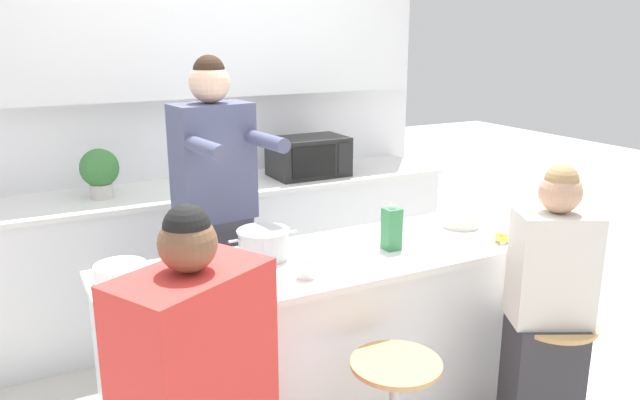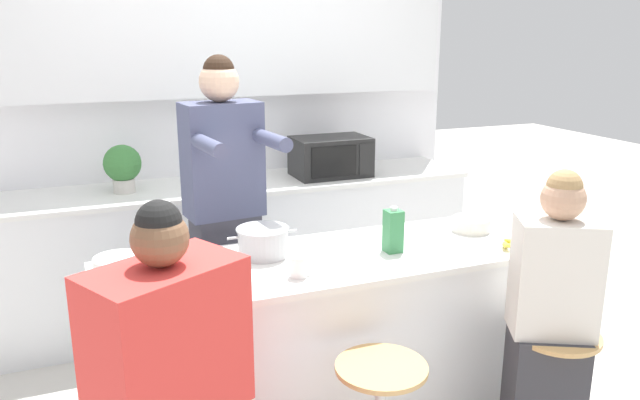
{
  "view_description": "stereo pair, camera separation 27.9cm",
  "coord_description": "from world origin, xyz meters",
  "px_view_note": "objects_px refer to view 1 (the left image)",
  "views": [
    {
      "loc": [
        -1.26,
        -2.32,
        1.86
      ],
      "look_at": [
        0.0,
        0.07,
        1.13
      ],
      "focal_mm": 35.0,
      "sensor_mm": 36.0,
      "label": 1
    },
    {
      "loc": [
        -1.0,
        -2.44,
        1.86
      ],
      "look_at": [
        0.0,
        0.07,
        1.13
      ],
      "focal_mm": 35.0,
      "sensor_mm": 36.0,
      "label": 2
    }
  ],
  "objects_px": {
    "juice_carton": "(392,228)",
    "potted_plant": "(100,170)",
    "bar_stool_rightmost": "(549,384)",
    "person_seated_near": "(546,326)",
    "microwave": "(309,157)",
    "person_cooking": "(217,230)",
    "coffee_cup_near": "(306,267)",
    "fruit_bowl": "(460,220)",
    "banana_bunch": "(504,238)",
    "cooking_pot": "(264,244)",
    "kitchen_island": "(327,344)"
  },
  "relations": [
    {
      "from": "juice_carton",
      "to": "potted_plant",
      "type": "distance_m",
      "value": 1.81
    },
    {
      "from": "bar_stool_rightmost",
      "to": "person_seated_near",
      "type": "height_order",
      "value": "person_seated_near"
    },
    {
      "from": "microwave",
      "to": "person_cooking",
      "type": "bearing_deg",
      "value": -139.94
    },
    {
      "from": "person_cooking",
      "to": "microwave",
      "type": "bearing_deg",
      "value": 33.35
    },
    {
      "from": "juice_carton",
      "to": "microwave",
      "type": "xyz_separation_m",
      "value": [
        0.28,
        1.42,
        0.07
      ]
    },
    {
      "from": "coffee_cup_near",
      "to": "potted_plant",
      "type": "bearing_deg",
      "value": 109.23
    },
    {
      "from": "fruit_bowl",
      "to": "potted_plant",
      "type": "height_order",
      "value": "potted_plant"
    },
    {
      "from": "banana_bunch",
      "to": "juice_carton",
      "type": "relative_size",
      "value": 0.67
    },
    {
      "from": "person_seated_near",
      "to": "microwave",
      "type": "xyz_separation_m",
      "value": [
        -0.18,
        1.95,
        0.43
      ]
    },
    {
      "from": "cooking_pot",
      "to": "coffee_cup_near",
      "type": "height_order",
      "value": "cooking_pot"
    },
    {
      "from": "microwave",
      "to": "banana_bunch",
      "type": "bearing_deg",
      "value": -81.17
    },
    {
      "from": "juice_carton",
      "to": "person_cooking",
      "type": "bearing_deg",
      "value": 133.91
    },
    {
      "from": "kitchen_island",
      "to": "fruit_bowl",
      "type": "relative_size",
      "value": 10.55
    },
    {
      "from": "fruit_bowl",
      "to": "banana_bunch",
      "type": "distance_m",
      "value": 0.3
    },
    {
      "from": "person_seated_near",
      "to": "juice_carton",
      "type": "relative_size",
      "value": 6.29
    },
    {
      "from": "juice_carton",
      "to": "coffee_cup_near",
      "type": "bearing_deg",
      "value": -165.91
    },
    {
      "from": "cooking_pot",
      "to": "microwave",
      "type": "height_order",
      "value": "microwave"
    },
    {
      "from": "juice_carton",
      "to": "kitchen_island",
      "type": "bearing_deg",
      "value": 172.06
    },
    {
      "from": "person_seated_near",
      "to": "potted_plant",
      "type": "bearing_deg",
      "value": 154.58
    },
    {
      "from": "potted_plant",
      "to": "cooking_pot",
      "type": "bearing_deg",
      "value": -69.33
    },
    {
      "from": "coffee_cup_near",
      "to": "banana_bunch",
      "type": "relative_size",
      "value": 0.77
    },
    {
      "from": "coffee_cup_near",
      "to": "juice_carton",
      "type": "bearing_deg",
      "value": 14.09
    },
    {
      "from": "juice_carton",
      "to": "bar_stool_rightmost",
      "type": "bearing_deg",
      "value": -48.71
    },
    {
      "from": "coffee_cup_near",
      "to": "potted_plant",
      "type": "relative_size",
      "value": 0.38
    },
    {
      "from": "cooking_pot",
      "to": "juice_carton",
      "type": "bearing_deg",
      "value": -16.42
    },
    {
      "from": "banana_bunch",
      "to": "microwave",
      "type": "bearing_deg",
      "value": 98.83
    },
    {
      "from": "banana_bunch",
      "to": "bar_stool_rightmost",
      "type": "bearing_deg",
      "value": -96.07
    },
    {
      "from": "bar_stool_rightmost",
      "to": "juice_carton",
      "type": "height_order",
      "value": "juice_carton"
    },
    {
      "from": "cooking_pot",
      "to": "banana_bunch",
      "type": "relative_size",
      "value": 2.27
    },
    {
      "from": "bar_stool_rightmost",
      "to": "person_cooking",
      "type": "bearing_deg",
      "value": 132.73
    },
    {
      "from": "person_cooking",
      "to": "person_seated_near",
      "type": "relative_size",
      "value": 1.31
    },
    {
      "from": "bar_stool_rightmost",
      "to": "cooking_pot",
      "type": "height_order",
      "value": "cooking_pot"
    },
    {
      "from": "person_cooking",
      "to": "fruit_bowl",
      "type": "relative_size",
      "value": 9.18
    },
    {
      "from": "kitchen_island",
      "to": "coffee_cup_near",
      "type": "xyz_separation_m",
      "value": [
        -0.19,
        -0.17,
        0.48
      ]
    },
    {
      "from": "kitchen_island",
      "to": "banana_bunch",
      "type": "relative_size",
      "value": 14.11
    },
    {
      "from": "juice_carton",
      "to": "microwave",
      "type": "height_order",
      "value": "microwave"
    },
    {
      "from": "potted_plant",
      "to": "bar_stool_rightmost",
      "type": "bearing_deg",
      "value": -52.52
    },
    {
      "from": "person_seated_near",
      "to": "fruit_bowl",
      "type": "relative_size",
      "value": 6.99
    },
    {
      "from": "kitchen_island",
      "to": "bar_stool_rightmost",
      "type": "relative_size",
      "value": 3.16
    },
    {
      "from": "kitchen_island",
      "to": "person_cooking",
      "type": "distance_m",
      "value": 0.81
    },
    {
      "from": "fruit_bowl",
      "to": "potted_plant",
      "type": "distance_m",
      "value": 2.07
    },
    {
      "from": "cooking_pot",
      "to": "fruit_bowl",
      "type": "distance_m",
      "value": 1.09
    },
    {
      "from": "bar_stool_rightmost",
      "to": "cooking_pot",
      "type": "distance_m",
      "value": 1.42
    },
    {
      "from": "coffee_cup_near",
      "to": "banana_bunch",
      "type": "distance_m",
      "value": 1.04
    },
    {
      "from": "fruit_bowl",
      "to": "kitchen_island",
      "type": "bearing_deg",
      "value": -174.41
    },
    {
      "from": "cooking_pot",
      "to": "coffee_cup_near",
      "type": "relative_size",
      "value": 2.94
    },
    {
      "from": "person_seated_near",
      "to": "microwave",
      "type": "relative_size",
      "value": 2.66
    },
    {
      "from": "person_cooking",
      "to": "fruit_bowl",
      "type": "xyz_separation_m",
      "value": [
        1.14,
        -0.53,
        0.03
      ]
    },
    {
      "from": "bar_stool_rightmost",
      "to": "juice_carton",
      "type": "xyz_separation_m",
      "value": [
        -0.49,
        0.56,
        0.64
      ]
    },
    {
      "from": "person_cooking",
      "to": "person_seated_near",
      "type": "distance_m",
      "value": 1.64
    }
  ]
}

